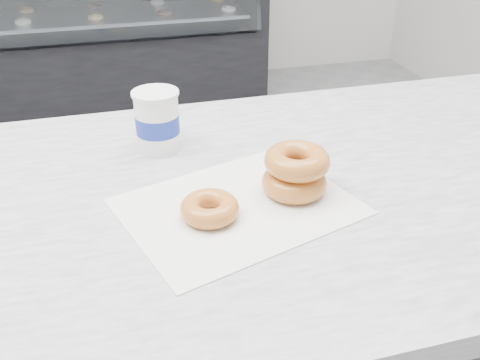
{
  "coord_description": "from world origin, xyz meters",
  "views": [
    {
      "loc": [
        0.16,
        -1.32,
        1.35
      ],
      "look_at": [
        0.35,
        -0.64,
        0.94
      ],
      "focal_mm": 40.0,
      "sensor_mm": 36.0,
      "label": 1
    }
  ],
  "objects_px": {
    "coffee_cup": "(157,120)",
    "display_case": "(63,32)",
    "donut_stack": "(296,172)",
    "donut_single": "(210,208)"
  },
  "relations": [
    {
      "from": "display_case",
      "to": "donut_single",
      "type": "relative_size",
      "value": 26.97
    },
    {
      "from": "coffee_cup",
      "to": "display_case",
      "type": "bearing_deg",
      "value": 101.11
    },
    {
      "from": "display_case",
      "to": "donut_stack",
      "type": "distance_m",
      "value": 2.83
    },
    {
      "from": "display_case",
      "to": "coffee_cup",
      "type": "height_order",
      "value": "display_case"
    },
    {
      "from": "donut_single",
      "to": "donut_stack",
      "type": "distance_m",
      "value": 0.15
    },
    {
      "from": "donut_stack",
      "to": "display_case",
      "type": "bearing_deg",
      "value": 99.18
    },
    {
      "from": "donut_stack",
      "to": "donut_single",
      "type": "bearing_deg",
      "value": -166.46
    },
    {
      "from": "donut_single",
      "to": "coffee_cup",
      "type": "height_order",
      "value": "coffee_cup"
    },
    {
      "from": "donut_stack",
      "to": "coffee_cup",
      "type": "xyz_separation_m",
      "value": [
        -0.19,
        0.21,
        0.02
      ]
    },
    {
      "from": "donut_single",
      "to": "coffee_cup",
      "type": "distance_m",
      "value": 0.25
    }
  ]
}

